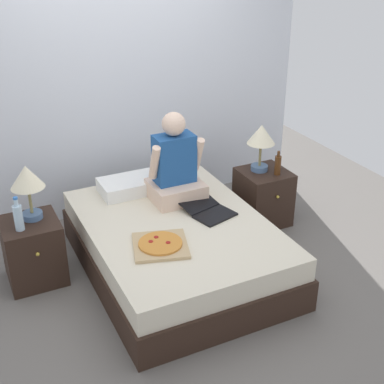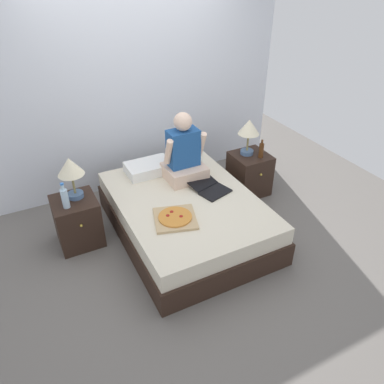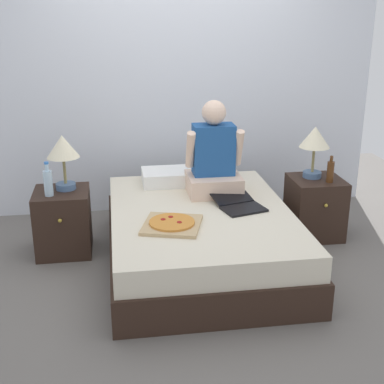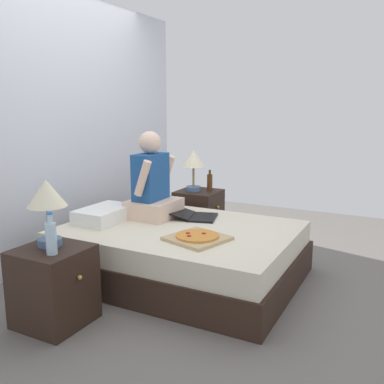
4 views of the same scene
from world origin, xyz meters
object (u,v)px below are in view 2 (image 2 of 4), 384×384
(nightstand_left, at_px, (78,221))
(laptop, at_px, (211,189))
(lamp_on_right_nightstand, at_px, (249,129))
(bed, at_px, (186,215))
(person_seated, at_px, (184,155))
(water_bottle, at_px, (65,198))
(nightstand_right, at_px, (249,174))
(pizza_box, at_px, (175,218))
(lamp_on_left_nightstand, at_px, (70,169))
(beer_bottle, at_px, (261,150))

(nightstand_left, distance_m, laptop, 1.46)
(nightstand_left, bearing_deg, lamp_on_right_nightstand, 1.34)
(bed, height_order, person_seated, person_seated)
(water_bottle, relative_size, nightstand_right, 0.52)
(nightstand_left, xyz_separation_m, pizza_box, (0.83, -0.66, 0.20))
(lamp_on_right_nightstand, bearing_deg, lamp_on_left_nightstand, 180.00)
(nightstand_right, bearing_deg, lamp_on_right_nightstand, 120.93)
(nightstand_left, relative_size, beer_bottle, 2.31)
(lamp_on_left_nightstand, xyz_separation_m, water_bottle, (-0.12, -0.14, -0.22))
(bed, height_order, beer_bottle, beer_bottle)
(person_seated, bearing_deg, nightstand_right, -1.02)
(nightstand_right, bearing_deg, nightstand_left, 180.00)
(nightstand_left, bearing_deg, laptop, -14.57)
(nightstand_right, bearing_deg, laptop, -154.91)
(nightstand_left, height_order, nightstand_right, same)
(nightstand_right, bearing_deg, person_seated, 178.98)
(beer_bottle, relative_size, person_seated, 0.29)
(water_bottle, xyz_separation_m, nightstand_right, (2.25, 0.09, -0.38))
(person_seated, relative_size, laptop, 1.61)
(nightstand_right, xyz_separation_m, lamp_on_right_nightstand, (-0.03, 0.05, 0.59))
(bed, distance_m, person_seated, 0.67)
(lamp_on_right_nightstand, xyz_separation_m, beer_bottle, (0.10, -0.15, -0.23))
(lamp_on_right_nightstand, bearing_deg, water_bottle, -176.39)
(laptop, relative_size, pizza_box, 0.97)
(nightstand_right, bearing_deg, water_bottle, -177.71)
(water_bottle, bearing_deg, pizza_box, -32.24)
(lamp_on_left_nightstand, xyz_separation_m, laptop, (1.36, -0.41, -0.39))
(lamp_on_right_nightstand, bearing_deg, laptop, -151.00)
(lamp_on_left_nightstand, relative_size, pizza_box, 0.90)
(nightstand_right, xyz_separation_m, pizza_box, (-1.34, -0.66, 0.20))
(water_bottle, height_order, nightstand_right, water_bottle)
(lamp_on_right_nightstand, relative_size, laptop, 0.93)
(pizza_box, bearing_deg, bed, 48.30)
(lamp_on_right_nightstand, height_order, laptop, lamp_on_right_nightstand)
(lamp_on_left_nightstand, bearing_deg, beer_bottle, -3.90)
(water_bottle, distance_m, beer_bottle, 2.32)
(pizza_box, bearing_deg, beer_bottle, 21.71)
(bed, xyz_separation_m, lamp_on_left_nightstand, (-1.05, 0.42, 0.64))
(lamp_on_left_nightstand, distance_m, laptop, 1.47)
(lamp_on_left_nightstand, relative_size, beer_bottle, 1.96)
(bed, distance_m, beer_bottle, 1.25)
(lamp_on_left_nightstand, distance_m, person_seated, 1.23)
(lamp_on_left_nightstand, xyz_separation_m, pizza_box, (0.79, -0.71, -0.39))
(bed, bearing_deg, water_bottle, 166.34)
(nightstand_left, xyz_separation_m, laptop, (1.40, -0.36, 0.21))
(nightstand_left, xyz_separation_m, lamp_on_left_nightstand, (0.04, 0.05, 0.59))
(bed, distance_m, pizza_box, 0.46)
(bed, height_order, pizza_box, pizza_box)
(pizza_box, bearing_deg, person_seated, 57.58)
(lamp_on_right_nightstand, height_order, beer_bottle, lamp_on_right_nightstand)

